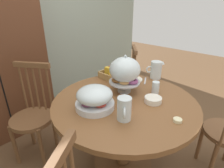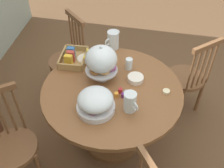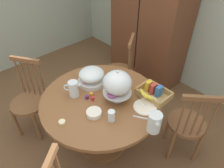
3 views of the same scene
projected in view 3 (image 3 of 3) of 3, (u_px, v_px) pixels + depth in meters
The scene contains 23 objects.
ground_plane at pixel (100, 145), 2.46m from camera, with size 10.00×10.00×0.00m, color brown.
wall_back at pixel (204, 2), 2.62m from camera, with size 4.80×0.06×2.60m, color #9EAD9E.
wooden_armoire at pixel (150, 21), 2.97m from camera, with size 1.18×0.60×1.96m.
dining_table at pixel (102, 113), 2.15m from camera, with size 1.20×1.20×0.74m.
windsor_chair_near_window at pixel (29, 102), 2.39m from camera, with size 0.46×0.46×0.97m.
windsor_chair_facing_door at pixel (187, 125), 2.12m from camera, with size 0.47×0.47×0.97m.
windsor_chair_far_side at pixel (120, 71), 2.88m from camera, with size 0.46×0.46×0.97m.
pastry_stand_with_dome at pixel (117, 84), 1.88m from camera, with size 0.28×0.28×0.34m.
fruit_platter_covered at pixel (92, 76), 2.16m from camera, with size 0.30×0.30×0.18m.
orange_juice_pitcher at pixel (74, 89), 2.00m from camera, with size 0.15×0.13×0.17m.
milk_pitcher at pixel (154, 123), 1.66m from camera, with size 0.17×0.14×0.18m.
cereal_basket at pixel (153, 92), 2.02m from camera, with size 0.32×0.30×0.12m.
china_plate_large at pixel (145, 107), 1.91m from camera, with size 0.22×0.22×0.01m, color white.
china_plate_small at pixel (149, 101), 1.97m from camera, with size 0.15×0.15×0.01m, color white.
cereal_bowl at pixel (94, 113), 1.83m from camera, with size 0.14×0.14×0.04m, color white.
drinking_glass at pixel (111, 116), 1.76m from camera, with size 0.06×0.06×0.11m, color silver.
butter_dish at pixel (62, 122), 1.76m from camera, with size 0.06×0.06×0.02m, color beige.
jam_jar_strawberry at pixel (93, 98), 1.99m from camera, with size 0.04×0.04×0.04m, color #B7282D.
jam_jar_apricot at pixel (92, 94), 2.03m from camera, with size 0.04×0.04×0.04m, color orange.
jam_jar_grape at pixel (87, 97), 2.00m from camera, with size 0.04×0.04×0.04m, color #5B2366.
table_knife at pixel (147, 98), 2.02m from camera, with size 0.17×0.01×0.01m, color silver.
dinner_fork at pixel (148, 96), 2.04m from camera, with size 0.17×0.01×0.01m, color silver.
soup_spoon at pixel (142, 118), 1.81m from camera, with size 0.17×0.01×0.01m, color silver.
Camera 3 is at (1.17, -0.88, 2.11)m, focal length 32.53 mm.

